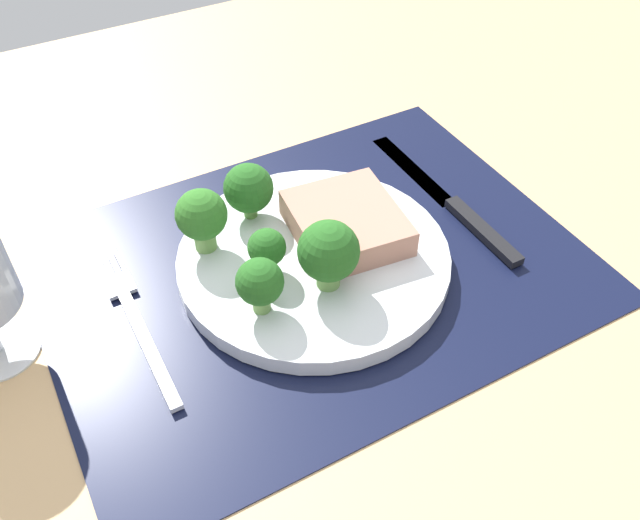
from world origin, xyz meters
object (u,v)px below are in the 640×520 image
object	(u,v)px
plate	(314,259)
steak	(346,223)
fork	(135,319)
knife	(454,205)

from	to	relation	value
plate	steak	xyz separation A→B (cm)	(3.75, 0.80, 2.12)
steak	fork	size ratio (longest dim) A/B	0.53
plate	fork	bearing A→B (deg)	174.92
plate	fork	size ratio (longest dim) A/B	1.25
plate	knife	world-z (taller)	plate
fork	knife	xyz separation A→B (cm)	(31.84, -0.89, 0.05)
plate	steak	bearing A→B (deg)	12.06
plate	knife	bearing A→B (deg)	1.92
fork	plate	bearing A→B (deg)	-2.12
fork	knife	distance (cm)	31.86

